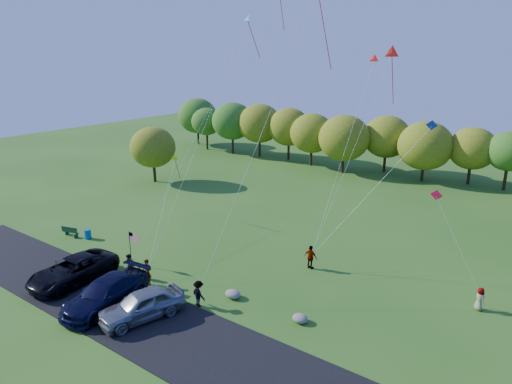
% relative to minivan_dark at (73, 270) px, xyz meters
% --- Properties ---
extents(ground, '(140.00, 140.00, 0.00)m').
position_rel_minivan_dark_xyz_m(ground, '(6.46, 3.63, -0.95)').
color(ground, '#295B1A').
rests_on(ground, ground).
extents(asphalt_lane, '(44.00, 6.00, 0.06)m').
position_rel_minivan_dark_xyz_m(asphalt_lane, '(6.46, -0.37, -0.92)').
color(asphalt_lane, black).
rests_on(asphalt_lane, ground).
extents(treeline, '(77.08, 28.10, 8.19)m').
position_rel_minivan_dark_xyz_m(treeline, '(6.12, 39.40, 3.71)').
color(treeline, '#331F12').
rests_on(treeline, ground).
extents(minivan_dark, '(3.19, 6.48, 1.77)m').
position_rel_minivan_dark_xyz_m(minivan_dark, '(0.00, 0.00, 0.00)').
color(minivan_dark, black).
rests_on(minivan_dark, asphalt_lane).
extents(minivan_navy, '(3.22, 6.46, 1.80)m').
position_rel_minivan_dark_xyz_m(minivan_navy, '(4.59, -0.69, 0.02)').
color(minivan_navy, black).
rests_on(minivan_navy, asphalt_lane).
extents(minivan_silver, '(3.51, 5.64, 1.79)m').
position_rel_minivan_dark_xyz_m(minivan_silver, '(7.53, -0.27, 0.01)').
color(minivan_silver, gray).
rests_on(minivan_silver, asphalt_lane).
extents(flyer_a, '(0.80, 0.67, 1.88)m').
position_rel_minivan_dark_xyz_m(flyer_a, '(4.47, 2.83, -0.00)').
color(flyer_a, '#4C4C59').
rests_on(flyer_a, ground).
extents(flyer_b, '(0.90, 0.72, 1.78)m').
position_rel_minivan_dark_xyz_m(flyer_b, '(2.61, 2.83, -0.06)').
color(flyer_b, '#4C4C59').
rests_on(flyer_b, ground).
extents(flyer_c, '(1.23, 0.85, 1.75)m').
position_rel_minivan_dark_xyz_m(flyer_c, '(9.30, 2.85, -0.07)').
color(flyer_c, '#4C4C59').
rests_on(flyer_c, ground).
extents(flyer_d, '(1.11, 0.53, 1.84)m').
position_rel_minivan_dark_xyz_m(flyer_d, '(12.47, 11.71, -0.02)').
color(flyer_d, '#4C4C59').
rests_on(flyer_d, ground).
extents(flyer_e, '(0.87, 0.88, 1.53)m').
position_rel_minivan_dark_xyz_m(flyer_e, '(23.94, 12.84, -0.18)').
color(flyer_e, '#4C4C59').
rests_on(flyer_e, ground).
extents(park_bench, '(1.62, 0.69, 0.91)m').
position_rel_minivan_dark_xyz_m(park_bench, '(-7.84, 4.78, -0.46)').
color(park_bench, '#163D20').
rests_on(park_bench, ground).
extents(trash_barrel, '(0.56, 0.56, 0.85)m').
position_rel_minivan_dark_xyz_m(trash_barrel, '(-6.17, 5.40, -0.52)').
color(trash_barrel, '#0A5AA3').
rests_on(trash_barrel, ground).
extents(flag_assembly, '(1.02, 0.66, 2.76)m').
position_rel_minivan_dark_xyz_m(flag_assembly, '(1.37, 4.21, 1.15)').
color(flag_assembly, black).
rests_on(flag_assembly, ground).
extents(boulder_near, '(1.09, 0.86, 0.55)m').
position_rel_minivan_dark_xyz_m(boulder_near, '(10.43, 4.91, -0.67)').
color(boulder_near, gray).
rests_on(boulder_near, ground).
extents(boulder_far, '(0.97, 0.81, 0.51)m').
position_rel_minivan_dark_xyz_m(boulder_far, '(15.50, 5.04, -0.69)').
color(boulder_far, gray).
rests_on(boulder_far, ground).
extents(kites_aloft, '(24.67, 8.74, 16.96)m').
position_rel_minivan_dark_xyz_m(kites_aloft, '(9.91, 16.52, 16.86)').
color(kites_aloft, '#CE4C16').
rests_on(kites_aloft, ground).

